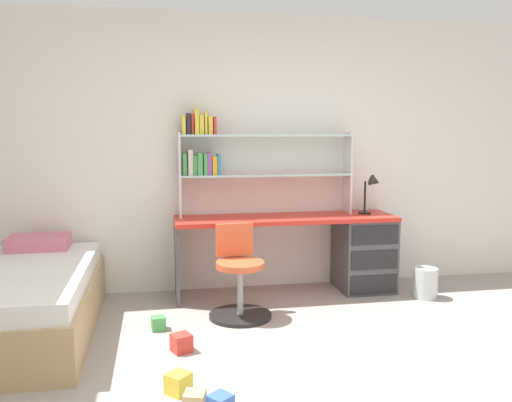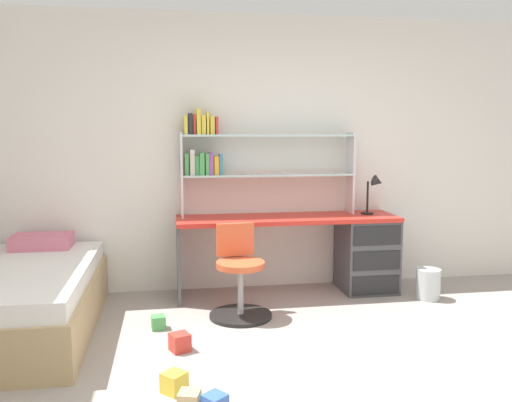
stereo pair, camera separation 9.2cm
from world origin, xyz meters
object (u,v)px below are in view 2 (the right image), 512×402
object	(u,v)px
bookshelf_hutch	(240,155)
toy_block_red_3	(180,342)
bed_platform	(23,300)
toy_block_green_4	(158,322)
desk_lamp	(375,188)
waste_bin	(428,284)
toy_block_yellow_1	(174,382)
desk	(344,248)
swivel_chair	(240,281)
toy_block_natural_0	(189,401)

from	to	relation	value
bookshelf_hutch	toy_block_red_3	size ratio (longest dim) A/B	13.14
bed_platform	toy_block_green_4	distance (m)	1.03
bookshelf_hutch	toy_block_green_4	world-z (taller)	bookshelf_hutch
desk_lamp	waste_bin	bearing A→B (deg)	-42.74
bookshelf_hutch	bed_platform	size ratio (longest dim) A/B	0.88
bed_platform	waste_bin	distance (m)	3.46
desk_lamp	waste_bin	distance (m)	1.01
desk_lamp	toy_block_yellow_1	world-z (taller)	desk_lamp
bookshelf_hutch	desk_lamp	size ratio (longest dim) A/B	4.30
toy_block_yellow_1	waste_bin	bearing A→B (deg)	31.37
desk	bookshelf_hutch	size ratio (longest dim) A/B	1.25
bookshelf_hutch	swivel_chair	distance (m)	1.23
bookshelf_hutch	desk_lamp	xyz separation A→B (m)	(1.28, -0.15, -0.32)
toy_block_natural_0	toy_block_yellow_1	distance (m)	0.24
waste_bin	toy_block_yellow_1	distance (m)	2.73
desk_lamp	swivel_chair	distance (m)	1.64
desk_lamp	toy_block_green_4	distance (m)	2.37
toy_block_yellow_1	bed_platform	bearing A→B (deg)	134.83
waste_bin	toy_block_yellow_1	size ratio (longest dim) A/B	2.28
desk	bookshelf_hutch	world-z (taller)	bookshelf_hutch
bookshelf_hutch	waste_bin	distance (m)	2.11
toy_block_yellow_1	toy_block_red_3	world-z (taller)	toy_block_red_3
swivel_chair	waste_bin	xyz separation A→B (m)	(1.77, 0.18, -0.16)
desk_lamp	toy_block_red_3	world-z (taller)	desk_lamp
bed_platform	toy_block_natural_0	size ratio (longest dim) A/B	16.48
desk	desk_lamp	bearing A→B (deg)	-0.17
desk	waste_bin	xyz separation A→B (m)	(0.69, -0.36, -0.28)
waste_bin	bed_platform	bearing A→B (deg)	-175.16
bookshelf_hutch	bed_platform	world-z (taller)	bookshelf_hutch
swivel_chair	toy_block_green_4	distance (m)	0.74
desk_lamp	toy_block_natural_0	xyz separation A→B (m)	(-1.85, -2.01, -0.94)
bed_platform	toy_block_red_3	world-z (taller)	bed_platform
toy_block_green_4	bed_platform	bearing A→B (deg)	175.65
desk_lamp	desk	bearing A→B (deg)	179.83
toy_block_yellow_1	toy_block_red_3	xyz separation A→B (m)	(0.05, 0.60, 0.00)
desk	toy_block_natural_0	bearing A→B (deg)	-127.78
bookshelf_hutch	toy_block_red_3	bearing A→B (deg)	-114.37
toy_block_natural_0	toy_block_red_3	bearing A→B (deg)	92.41
desk	toy_block_green_4	distance (m)	1.94
bed_platform	toy_block_yellow_1	xyz separation A→B (m)	(1.12, -1.13, -0.20)
toy_block_green_4	bookshelf_hutch	bearing A→B (deg)	49.21
desk	toy_block_green_4	size ratio (longest dim) A/B	19.65
desk_lamp	toy_block_red_3	distance (m)	2.42
desk_lamp	toy_block_green_4	xyz separation A→B (m)	(-2.05, -0.73, -0.94)
toy_block_red_3	bed_platform	bearing A→B (deg)	155.65
swivel_chair	desk	bearing A→B (deg)	26.53
desk_lamp	bed_platform	bearing A→B (deg)	-167.89
swivel_chair	toy_block_natural_0	world-z (taller)	swivel_chair
bed_platform	toy_block_yellow_1	size ratio (longest dim) A/B	15.31
bookshelf_hutch	toy_block_green_4	size ratio (longest dim) A/B	15.66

